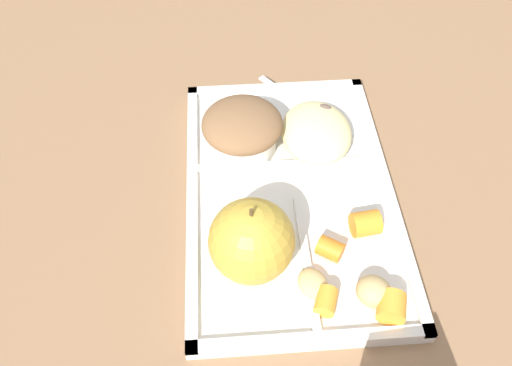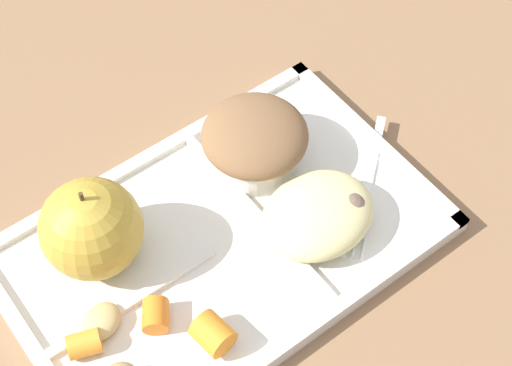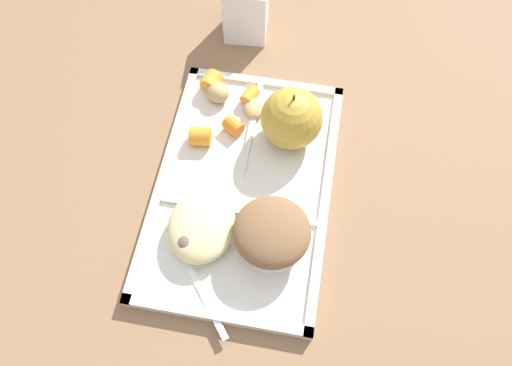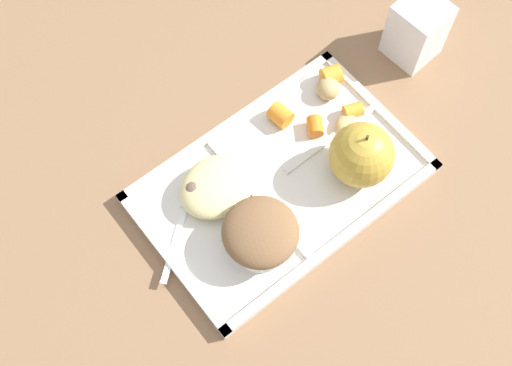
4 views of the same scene
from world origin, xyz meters
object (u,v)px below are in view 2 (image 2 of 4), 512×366
Objects in this scene: bran_muffin at (255,141)px; plastic_fork at (365,194)px; lunch_tray at (220,243)px; green_apple at (91,229)px.

bran_muffin is 0.72× the size of plastic_fork.
lunch_tray is 2.75× the size of plastic_fork.
plastic_fork is at bearing -16.95° from lunch_tray.
green_apple reaches higher than lunch_tray.
lunch_tray is at bearing -146.42° from bran_muffin.
green_apple is (-0.09, 0.05, 0.05)m from lunch_tray.
green_apple is 0.17m from bran_muffin.
green_apple is at bearing 151.31° from lunch_tray.
bran_muffin is (0.17, -0.00, -0.01)m from green_apple.
lunch_tray is 3.82× the size of bran_muffin.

